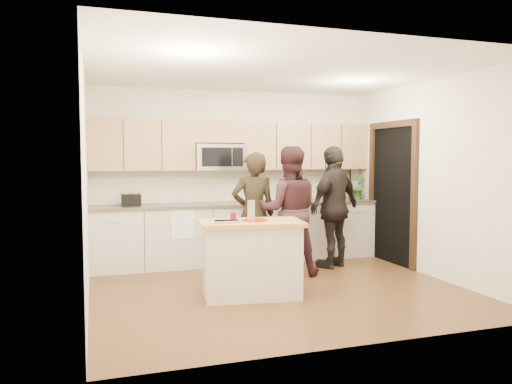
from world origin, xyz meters
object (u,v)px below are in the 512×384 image
object	(u,v)px
toaster	(131,200)
woman_left	(254,213)
woman_right	(334,207)
woman_center	(289,211)
island	(251,258)

from	to	relation	value
toaster	woman_left	xyz separation A→B (m)	(1.62, -0.81, -0.17)
woman_left	woman_right	size ratio (longest dim) A/B	0.95
toaster	woman_left	bearing A→B (deg)	-26.61
woman_left	woman_center	world-z (taller)	woman_center
toaster	woman_left	world-z (taller)	woman_left
toaster	woman_right	bearing A→B (deg)	-14.77
woman_center	toaster	bearing A→B (deg)	-8.70
island	toaster	distance (m)	2.32
woman_left	island	bearing A→B (deg)	75.97
woman_center	woman_right	xyz separation A→B (m)	(0.82, 0.22, 0.01)
woman_left	woman_right	xyz separation A→B (m)	(1.28, 0.05, 0.05)
toaster	woman_right	world-z (taller)	woman_right
island	toaster	bearing A→B (deg)	131.83
woman_right	toaster	bearing A→B (deg)	-42.42
island	toaster	world-z (taller)	toaster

